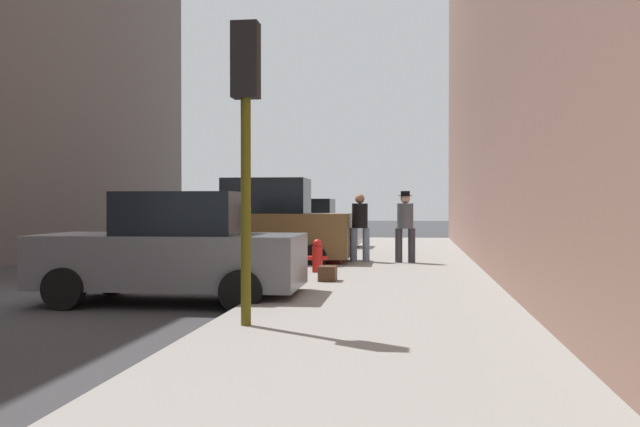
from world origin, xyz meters
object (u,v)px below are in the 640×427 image
Objects in this scene: fire_hydrant at (317,256)px; duffel_bag at (328,273)px; parked_bronze_suv at (261,227)px; traffic_light at (246,106)px; pedestrian_with_beanie at (405,223)px; rolling_suitcase at (335,249)px; parked_silver_sedan at (301,226)px; parked_gray_coupe at (174,250)px; pedestrian_in_jeans at (360,224)px.

fire_hydrant reaches higher than duffel_bag.
duffel_bag is (2.23, -4.36, -0.74)m from parked_bronze_suv.
parked_bronze_suv is at bearing 101.16° from traffic_light.
duffel_bag is (-1.41, -4.47, -0.85)m from pedestrian_with_beanie.
rolling_suitcase is 2.36× the size of duffel_bag.
traffic_light is (1.85, -9.40, 1.73)m from parked_bronze_suv.
parked_silver_sedan is 4.06× the size of rolling_suitcase.
parked_bronze_suv is 6.50m from parked_silver_sedan.
pedestrian_with_beanie is (1.83, 2.78, 0.64)m from fire_hydrant.
parked_bronze_suv reaches higher than fire_hydrant.
traffic_light reaches higher than parked_gray_coupe.
fire_hydrant is at bearing 65.48° from parked_gray_coupe.
parked_gray_coupe is 2.47× the size of pedestrian_in_jeans.
traffic_light reaches higher than parked_silver_sedan.
rolling_suitcase is (1.92, -0.33, -0.54)m from parked_bronze_suv.
parked_silver_sedan is 6.00× the size of fire_hydrant.
traffic_light is 9.89m from pedestrian_in_jeans.
parked_gray_coupe is 6.00× the size of fire_hydrant.
fire_hydrant is (1.80, 3.95, -0.35)m from parked_gray_coupe.
parked_silver_sedan is at bearing 101.60° from duffel_bag.
pedestrian_in_jeans is (2.49, 0.34, 0.07)m from parked_bronze_suv.
traffic_light reaches higher than duffel_bag.
pedestrian_with_beanie reaches higher than fire_hydrant.
parked_silver_sedan is (0.00, 13.12, 0.00)m from parked_gray_coupe.
pedestrian_with_beanie is at bearing 79.40° from traffic_light.
rolling_suitcase is at bearing -130.04° from pedestrian_in_jeans.
parked_bronze_suv is 2.03m from rolling_suitcase.
parked_silver_sedan is 9.59× the size of duffel_bag.
pedestrian_in_jeans is 3.89× the size of duffel_bag.
traffic_light is at bearing -93.72° from pedestrian_in_jeans.
pedestrian_in_jeans is 1.07m from rolling_suitcase.
pedestrian_with_beanie is at bearing 1.76° from parked_bronze_suv.
pedestrian_with_beanie is 4.76m from duffel_bag.
parked_bronze_suv reaches higher than parked_gray_coupe.
pedestrian_with_beanie is at bearing 14.64° from rolling_suitcase.
parked_bronze_suv is 1.29× the size of traffic_light.
pedestrian_in_jeans reaches higher than duffel_bag.
rolling_suitcase is at bearing 94.32° from duffel_bag.
parked_silver_sedan is at bearing 111.98° from pedestrian_in_jeans.
rolling_suitcase reaches higher than fire_hydrant.
pedestrian_in_jeans is 4.77m from duffel_bag.
parked_gray_coupe is 2.38× the size of pedestrian_with_beanie.
parked_silver_sedan is 16.12m from traffic_light.
pedestrian_with_beanie is 1.88m from rolling_suitcase.
fire_hydrant is 2.34m from rolling_suitcase.
parked_gray_coupe is at bearing -90.00° from parked_bronze_suv.
parked_bronze_suv reaches higher than duffel_bag.
fire_hydrant is 3.14m from pedestrian_in_jeans.
parked_gray_coupe reaches higher than rolling_suitcase.
parked_gray_coupe and parked_silver_sedan have the same top height.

